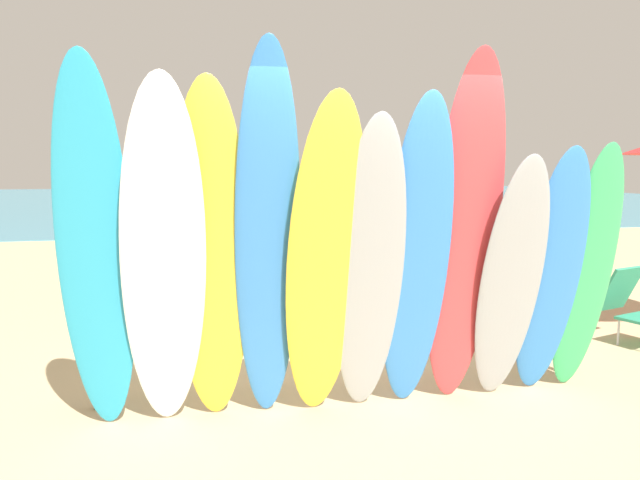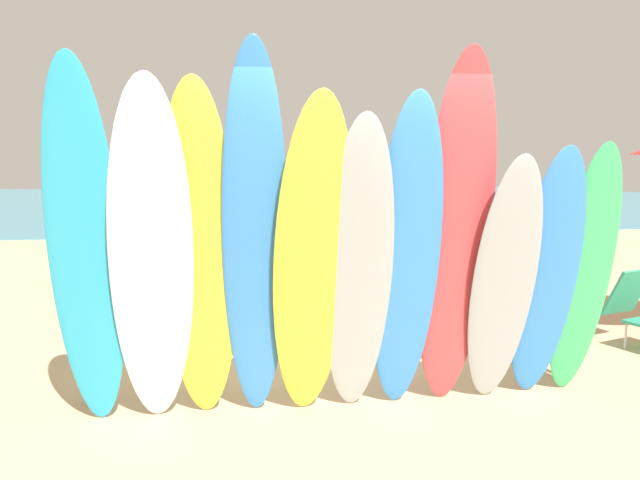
{
  "view_description": "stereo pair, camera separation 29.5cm",
  "coord_description": "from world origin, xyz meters",
  "px_view_note": "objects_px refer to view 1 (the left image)",
  "views": [
    {
      "loc": [
        -1.25,
        -4.75,
        1.86
      ],
      "look_at": [
        0.0,
        1.23,
        1.13
      ],
      "focal_mm": 33.95,
      "sensor_mm": 36.0,
      "label": 1
    },
    {
      "loc": [
        -0.96,
        -4.81,
        1.86
      ],
      "look_at": [
        0.0,
        1.23,
        1.13
      ],
      "focal_mm": 33.95,
      "sensor_mm": 36.0,
      "label": 2
    }
  ],
  "objects_px": {
    "surfboard_blue_3": "(268,240)",
    "beachgoer_photographing": "(294,219)",
    "surfboard_teal_0": "(95,250)",
    "surfboard_blue_9": "(552,274)",
    "beachgoer_near_rack": "(332,209)",
    "surfboard_grey_5": "(370,270)",
    "surfboard_grey_8": "(511,282)",
    "surfboard_yellow_2": "(211,257)",
    "surfboard_blue_6": "(417,257)",
    "beach_chair_striped": "(633,303)",
    "surfboard_red_7": "(465,235)",
    "distant_boat": "(384,217)",
    "beach_chair_blue": "(524,286)",
    "surfboard_white_1": "(164,260)",
    "surfboard_green_10": "(587,270)",
    "surfboard_yellow_4": "(326,262)",
    "beach_chair_red": "(536,271)",
    "surfboard_rack": "(350,333)"
  },
  "relations": [
    {
      "from": "beach_chair_striped",
      "to": "distant_boat",
      "type": "distance_m",
      "value": 15.26
    },
    {
      "from": "surfboard_yellow_2",
      "to": "surfboard_grey_5",
      "type": "distance_m",
      "value": 1.14
    },
    {
      "from": "surfboard_teal_0",
      "to": "surfboard_blue_9",
      "type": "height_order",
      "value": "surfboard_teal_0"
    },
    {
      "from": "surfboard_teal_0",
      "to": "surfboard_grey_5",
      "type": "distance_m",
      "value": 1.92
    },
    {
      "from": "beach_chair_blue",
      "to": "beach_chair_striped",
      "type": "bearing_deg",
      "value": -67.76
    },
    {
      "from": "surfboard_blue_9",
      "to": "beach_chair_blue",
      "type": "bearing_deg",
      "value": 63.57
    },
    {
      "from": "surfboard_yellow_2",
      "to": "surfboard_blue_6",
      "type": "xyz_separation_m",
      "value": [
        1.5,
        -0.08,
        -0.04
      ]
    },
    {
      "from": "surfboard_blue_3",
      "to": "beachgoer_photographing",
      "type": "bearing_deg",
      "value": 81.42
    },
    {
      "from": "surfboard_red_7",
      "to": "distant_boat",
      "type": "bearing_deg",
      "value": 75.77
    },
    {
      "from": "surfboard_red_7",
      "to": "surfboard_white_1",
      "type": "bearing_deg",
      "value": -177.89
    },
    {
      "from": "surfboard_white_1",
      "to": "surfboard_grey_8",
      "type": "bearing_deg",
      "value": -4.03
    },
    {
      "from": "surfboard_grey_5",
      "to": "surfboard_blue_6",
      "type": "relative_size",
      "value": 0.94
    },
    {
      "from": "beachgoer_photographing",
      "to": "surfboard_red_7",
      "type": "bearing_deg",
      "value": 23.28
    },
    {
      "from": "surfboard_yellow_4",
      "to": "distant_boat",
      "type": "distance_m",
      "value": 17.44
    },
    {
      "from": "surfboard_grey_5",
      "to": "beachgoer_photographing",
      "type": "distance_m",
      "value": 6.81
    },
    {
      "from": "beach_chair_red",
      "to": "surfboard_yellow_4",
      "type": "bearing_deg",
      "value": -126.03
    },
    {
      "from": "surfboard_yellow_2",
      "to": "beach_chair_red",
      "type": "relative_size",
      "value": 3.08
    },
    {
      "from": "beach_chair_striped",
      "to": "surfboard_white_1",
      "type": "bearing_deg",
      "value": 177.1
    },
    {
      "from": "surfboard_white_1",
      "to": "surfboard_red_7",
      "type": "distance_m",
      "value": 2.21
    },
    {
      "from": "surfboard_blue_6",
      "to": "surfboard_green_10",
      "type": "height_order",
      "value": "surfboard_blue_6"
    },
    {
      "from": "surfboard_grey_8",
      "to": "surfboard_blue_9",
      "type": "relative_size",
      "value": 0.97
    },
    {
      "from": "surfboard_grey_5",
      "to": "beach_chair_striped",
      "type": "bearing_deg",
      "value": 23.08
    },
    {
      "from": "surfboard_white_1",
      "to": "surfboard_grey_5",
      "type": "xyz_separation_m",
      "value": [
        1.46,
        -0.02,
        -0.11
      ]
    },
    {
      "from": "surfboard_grey_8",
      "to": "surfboard_yellow_4",
      "type": "bearing_deg",
      "value": -178.83
    },
    {
      "from": "distant_boat",
      "to": "surfboard_blue_6",
      "type": "bearing_deg",
      "value": -107.12
    },
    {
      "from": "surfboard_grey_5",
      "to": "surfboard_green_10",
      "type": "xyz_separation_m",
      "value": [
        1.86,
        0.11,
        -0.09
      ]
    },
    {
      "from": "surfboard_teal_0",
      "to": "surfboard_blue_9",
      "type": "bearing_deg",
      "value": 5.33
    },
    {
      "from": "surfboard_grey_8",
      "to": "surfboard_red_7",
      "type": "bearing_deg",
      "value": 176.71
    },
    {
      "from": "surfboard_yellow_2",
      "to": "surfboard_grey_8",
      "type": "distance_m",
      "value": 2.29
    },
    {
      "from": "surfboard_red_7",
      "to": "surfboard_blue_9",
      "type": "bearing_deg",
      "value": 4.72
    },
    {
      "from": "surfboard_green_10",
      "to": "beach_chair_red",
      "type": "bearing_deg",
      "value": 62.27
    },
    {
      "from": "surfboard_teal_0",
      "to": "surfboard_grey_8",
      "type": "bearing_deg",
      "value": 4.16
    },
    {
      "from": "surfboard_white_1",
      "to": "beach_chair_red",
      "type": "xyz_separation_m",
      "value": [
        4.88,
        3.36,
        -0.81
      ]
    },
    {
      "from": "surfboard_blue_9",
      "to": "beach_chair_red",
      "type": "xyz_separation_m",
      "value": [
        1.9,
        3.3,
        -0.59
      ]
    },
    {
      "from": "surfboard_blue_9",
      "to": "beachgoer_near_rack",
      "type": "bearing_deg",
      "value": 88.03
    },
    {
      "from": "surfboard_teal_0",
      "to": "surfboard_grey_8",
      "type": "relative_size",
      "value": 1.31
    },
    {
      "from": "beachgoer_photographing",
      "to": "beachgoer_near_rack",
      "type": "bearing_deg",
      "value": 173.23
    },
    {
      "from": "surfboard_blue_6",
      "to": "surfboard_white_1",
      "type": "bearing_deg",
      "value": -179.29
    },
    {
      "from": "surfboard_grey_5",
      "to": "beach_chair_red",
      "type": "height_order",
      "value": "surfboard_grey_5"
    },
    {
      "from": "surfboard_blue_9",
      "to": "beach_chair_blue",
      "type": "height_order",
      "value": "surfboard_blue_9"
    },
    {
      "from": "beachgoer_near_rack",
      "to": "surfboard_grey_5",
      "type": "bearing_deg",
      "value": 126.62
    },
    {
      "from": "surfboard_red_7",
      "to": "beachgoer_near_rack",
      "type": "relative_size",
      "value": 1.7
    },
    {
      "from": "surfboard_white_1",
      "to": "surfboard_yellow_2",
      "type": "xyz_separation_m",
      "value": [
        0.32,
        0.07,
        0.0
      ]
    },
    {
      "from": "surfboard_grey_8",
      "to": "distant_boat",
      "type": "height_order",
      "value": "surfboard_grey_8"
    },
    {
      "from": "surfboard_green_10",
      "to": "surfboard_yellow_4",
      "type": "bearing_deg",
      "value": -178.58
    },
    {
      "from": "surfboard_teal_0",
      "to": "surfboard_white_1",
      "type": "distance_m",
      "value": 0.46
    },
    {
      "from": "surfboard_rack",
      "to": "surfboard_grey_8",
      "type": "xyz_separation_m",
      "value": [
        1.13,
        -0.56,
        0.5
      ]
    },
    {
      "from": "surfboard_green_10",
      "to": "surfboard_blue_9",
      "type": "bearing_deg",
      "value": -176.38
    },
    {
      "from": "surfboard_yellow_4",
      "to": "beach_chair_striped",
      "type": "distance_m",
      "value": 3.94
    },
    {
      "from": "surfboard_white_1",
      "to": "surfboard_blue_9",
      "type": "distance_m",
      "value": 2.99
    }
  ]
}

